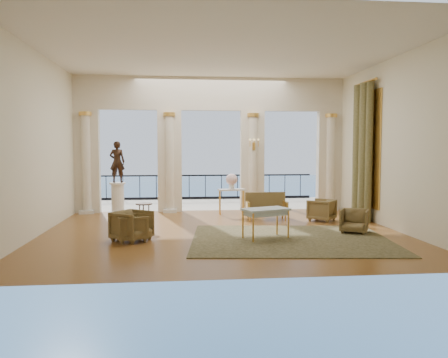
{
  "coord_description": "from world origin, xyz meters",
  "views": [
    {
      "loc": [
        -1.05,
        -10.91,
        2.13
      ],
      "look_at": [
        0.11,
        0.6,
        1.32
      ],
      "focal_mm": 35.0,
      "sensor_mm": 36.0,
      "label": 1
    }
  ],
  "objects": [
    {
      "name": "rug",
      "position": [
        1.5,
        -1.06,
        0.01
      ],
      "size": [
        4.89,
        3.99,
        0.02
      ],
      "primitive_type": "cube",
      "rotation": [
        0.0,
        0.0,
        -0.1
      ],
      "color": "#2E3017",
      "rests_on": "ground"
    },
    {
      "name": "floor",
      "position": [
        0.0,
        0.0,
        0.0
      ],
      "size": [
        9.0,
        9.0,
        0.0
      ],
      "primitive_type": "plane",
      "color": "#532D0F",
      "rests_on": "ground"
    },
    {
      "name": "terrace",
      "position": [
        0.0,
        5.8,
        -0.05
      ],
      "size": [
        10.0,
        3.6,
        0.1
      ],
      "primitive_type": "cube",
      "color": "#B5AE95",
      "rests_on": "ground"
    },
    {
      "name": "console_table",
      "position": [
        0.6,
        3.05,
        0.68
      ],
      "size": [
        0.91,
        0.5,
        0.82
      ],
      "rotation": [
        0.0,
        0.0,
        0.2
      ],
      "color": "silver",
      "rests_on": "ground"
    },
    {
      "name": "headland",
      "position": [
        -30.0,
        70.0,
        -3.0
      ],
      "size": [
        22.0,
        18.0,
        6.0
      ],
      "primitive_type": "cube",
      "color": "black",
      "rests_on": "sea"
    },
    {
      "name": "armchair_a",
      "position": [
        -2.17,
        -0.78,
        0.38
      ],
      "size": [
        1.0,
        1.01,
        0.77
      ],
      "primitive_type": "imported",
      "rotation": [
        0.0,
        0.0,
        0.95
      ],
      "color": "#483C20",
      "rests_on": "ground"
    },
    {
      "name": "urn",
      "position": [
        0.6,
        3.05,
        1.1
      ],
      "size": [
        0.37,
        0.37,
        0.5
      ],
      "color": "white",
      "rests_on": "console_table"
    },
    {
      "name": "settee",
      "position": [
        1.5,
        1.88,
        0.4
      ],
      "size": [
        1.23,
        0.54,
        0.81
      ],
      "rotation": [
        0.0,
        0.0,
        -0.01
      ],
      "color": "#483C20",
      "rests_on": "ground"
    },
    {
      "name": "palm_tree",
      "position": [
        2.0,
        6.6,
        4.09
      ],
      "size": [
        2.0,
        2.0,
        4.5
      ],
      "color": "#4C3823",
      "rests_on": "terrace"
    },
    {
      "name": "arcade",
      "position": [
        -0.0,
        3.82,
        2.58
      ],
      "size": [
        9.0,
        0.56,
        4.5
      ],
      "color": "beige",
      "rests_on": "ground"
    },
    {
      "name": "room_walls",
      "position": [
        0.0,
        -1.12,
        2.88
      ],
      "size": [
        9.0,
        9.0,
        9.0
      ],
      "color": "#F5EDCD",
      "rests_on": "ground"
    },
    {
      "name": "side_table",
      "position": [
        -2.0,
        0.52,
        0.6
      ],
      "size": [
        0.43,
        0.43,
        0.7
      ],
      "color": "black",
      "rests_on": "ground"
    },
    {
      "name": "armchair_c",
      "position": [
        3.08,
        1.49,
        0.35
      ],
      "size": [
        0.93,
        0.94,
        0.71
      ],
      "primitive_type": "imported",
      "rotation": [
        0.0,
        0.0,
        -2.26
      ],
      "color": "#483C20",
      "rests_on": "ground"
    },
    {
      "name": "armchair_d",
      "position": [
        -2.17,
        -0.81,
        0.34
      ],
      "size": [
        0.79,
        0.82,
        0.68
      ],
      "primitive_type": "imported",
      "rotation": [
        0.0,
        0.0,
        1.89
      ],
      "color": "#483C20",
      "rests_on": "ground"
    },
    {
      "name": "wall_sconce",
      "position": [
        1.4,
        3.51,
        2.23
      ],
      "size": [
        0.3,
        0.11,
        0.33
      ],
      "color": "gold",
      "rests_on": "arcade"
    },
    {
      "name": "statue",
      "position": [
        -3.09,
        3.5,
        1.7
      ],
      "size": [
        0.52,
        0.36,
        1.34
      ],
      "primitive_type": "imported",
      "rotation": [
        0.0,
        0.0,
        3.06
      ],
      "color": "black",
      "rests_on": "pedestal"
    },
    {
      "name": "balustrade",
      "position": [
        0.0,
        7.4,
        0.41
      ],
      "size": [
        9.0,
        0.06,
        1.03
      ],
      "color": "black",
      "rests_on": "terrace"
    },
    {
      "name": "pedestal",
      "position": [
        -3.09,
        3.5,
        0.49
      ],
      "size": [
        0.56,
        0.56,
        1.03
      ],
      "color": "silver",
      "rests_on": "ground"
    },
    {
      "name": "armchair_b",
      "position": [
        3.3,
        -0.41,
        0.33
      ],
      "size": [
        0.86,
        0.84,
        0.67
      ],
      "primitive_type": "imported",
      "rotation": [
        0.0,
        0.0,
        -0.5
      ],
      "color": "#483C20",
      "rests_on": "ground"
    },
    {
      "name": "sea",
      "position": [
        0.0,
        60.0,
        -6.0
      ],
      "size": [
        160.0,
        160.0,
        0.0
      ],
      "primitive_type": "plane",
      "color": "#276299",
      "rests_on": "ground"
    },
    {
      "name": "game_table",
      "position": [
        0.94,
        -0.89,
        0.65
      ],
      "size": [
        1.19,
        0.91,
        0.72
      ],
      "rotation": [
        0.0,
        0.0,
        0.36
      ],
      "color": "#99B7C5",
      "rests_on": "ground"
    },
    {
      "name": "window_frame",
      "position": [
        4.47,
        1.5,
        2.1
      ],
      "size": [
        0.04,
        1.6,
        3.4
      ],
      "primitive_type": "cube",
      "color": "gold",
      "rests_on": "room_walls"
    },
    {
      "name": "curtain",
      "position": [
        4.28,
        1.5,
        2.02
      ],
      "size": [
        0.33,
        1.4,
        4.09
      ],
      "color": "brown",
      "rests_on": "ground"
    }
  ]
}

